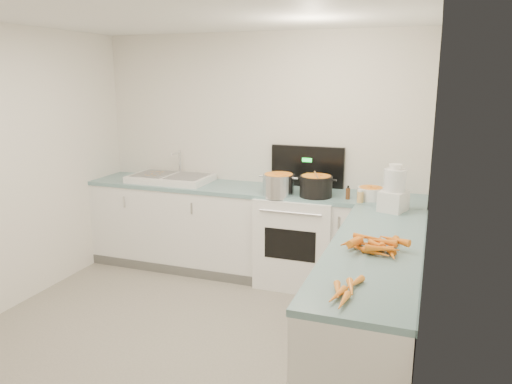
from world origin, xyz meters
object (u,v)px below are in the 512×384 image
(sink, at_px, (171,178))
(steel_pot, at_px, (278,185))
(mixing_bowl, at_px, (371,193))
(black_pot, at_px, (316,187))
(extract_bottle, at_px, (348,194))
(spice_jar, at_px, (360,197))
(stove, at_px, (299,237))
(food_processor, at_px, (394,191))

(sink, height_order, steel_pot, sink)
(mixing_bowl, bearing_deg, sink, 177.81)
(black_pot, height_order, extract_bottle, black_pot)
(spice_jar, bearing_deg, mixing_bowl, 63.75)
(stove, height_order, food_processor, stove)
(sink, xyz_separation_m, mixing_bowl, (2.14, -0.08, 0.02))
(sink, relative_size, food_processor, 2.14)
(sink, height_order, mixing_bowl, sink)
(black_pot, relative_size, extract_bottle, 2.96)
(stove, distance_m, food_processor, 1.20)
(sink, height_order, food_processor, food_processor)
(steel_pot, xyz_separation_m, black_pot, (0.36, 0.05, -0.00))
(mixing_bowl, bearing_deg, stove, 174.54)
(stove, relative_size, food_processor, 3.38)
(steel_pot, relative_size, black_pot, 0.99)
(stove, xyz_separation_m, steel_pot, (-0.17, -0.18, 0.56))
(stove, xyz_separation_m, food_processor, (0.93, -0.41, 0.64))
(food_processor, bearing_deg, mixing_bowl, 124.10)
(spice_jar, distance_m, food_processor, 0.38)
(steel_pot, relative_size, food_processor, 0.76)
(steel_pot, height_order, black_pot, steel_pot)
(mixing_bowl, xyz_separation_m, extract_bottle, (-0.20, -0.06, -0.01))
(sink, bearing_deg, steel_pot, -8.51)
(extract_bottle, bearing_deg, steel_pot, -175.82)
(steel_pot, bearing_deg, black_pot, 7.35)
(black_pot, relative_size, food_processor, 0.77)
(steel_pot, distance_m, food_processor, 1.12)
(mixing_bowl, height_order, food_processor, food_processor)
(mixing_bowl, distance_m, food_processor, 0.43)
(stove, xyz_separation_m, mixing_bowl, (0.69, -0.07, 0.52))
(black_pot, xyz_separation_m, spice_jar, (0.43, -0.09, -0.04))
(mixing_bowl, bearing_deg, extract_bottle, -162.86)
(steel_pot, distance_m, extract_bottle, 0.66)
(extract_bottle, bearing_deg, black_pot, -179.56)
(sink, height_order, extract_bottle, sink)
(mixing_bowl, bearing_deg, spice_jar, -116.25)
(black_pot, bearing_deg, extract_bottle, 0.44)
(extract_bottle, xyz_separation_m, food_processor, (0.43, -0.28, 0.12))
(stove, bearing_deg, sink, 179.38)
(stove, height_order, extract_bottle, stove)
(sink, bearing_deg, extract_bottle, -4.22)
(mixing_bowl, relative_size, spice_jar, 2.43)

